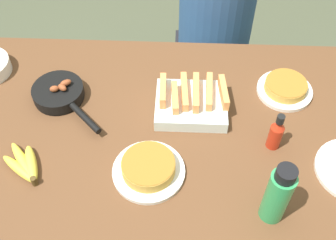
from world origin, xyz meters
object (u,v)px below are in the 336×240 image
at_px(melon_tray, 191,102).
at_px(person_figure, 213,45).
at_px(skillet, 60,94).
at_px(water_bottle, 278,195).
at_px(frittata_plate_center, 285,88).
at_px(banana_bunch, 25,165).
at_px(frittata_plate_side, 149,168).
at_px(hot_sauce_bottle, 276,133).

relative_size(melon_tray, person_figure, 0.23).
height_order(skillet, water_bottle, water_bottle).
relative_size(frittata_plate_center, person_figure, 0.18).
bearing_deg(water_bottle, banana_bunch, 170.57).
relative_size(banana_bunch, skillet, 0.60).
distance_m(frittata_plate_side, water_bottle, 0.42).
bearing_deg(hot_sauce_bottle, melon_tray, 151.09).
distance_m(water_bottle, hot_sauce_bottle, 0.27).
xyz_separation_m(skillet, person_figure, (0.63, 0.65, -0.29)).
xyz_separation_m(water_bottle, hot_sauce_bottle, (0.04, 0.27, -0.05)).
xyz_separation_m(skillet, frittata_plate_center, (0.87, 0.07, -0.01)).
height_order(melon_tray, frittata_plate_center, melon_tray).
height_order(frittata_plate_center, hot_sauce_bottle, hot_sauce_bottle).
distance_m(melon_tray, frittata_plate_side, 0.32).
bearing_deg(frittata_plate_side, person_figure, 74.82).
relative_size(frittata_plate_center, hot_sauce_bottle, 1.35).
bearing_deg(melon_tray, frittata_plate_side, -115.54).
bearing_deg(melon_tray, frittata_plate_center, 15.44).
relative_size(skillet, person_figure, 0.25).
bearing_deg(water_bottle, hot_sauce_bottle, 82.19).
bearing_deg(frittata_plate_center, banana_bunch, -156.93).
height_order(melon_tray, hot_sauce_bottle, hot_sauce_bottle).
bearing_deg(melon_tray, hot_sauce_bottle, -28.91).
bearing_deg(hot_sauce_bottle, frittata_plate_side, -162.76).
bearing_deg(melon_tray, banana_bunch, -152.34).
xyz_separation_m(skillet, frittata_plate_side, (0.36, -0.32, -0.00)).
xyz_separation_m(skillet, hot_sauce_bottle, (0.79, -0.19, 0.04)).
xyz_separation_m(banana_bunch, person_figure, (0.68, 0.97, -0.28)).
distance_m(skillet, frittata_plate_side, 0.49).
relative_size(water_bottle, hot_sauce_bottle, 1.57).
height_order(melon_tray, frittata_plate_side, melon_tray).
relative_size(skillet, frittata_plate_side, 1.21).
bearing_deg(person_figure, frittata_plate_side, -105.18).
xyz_separation_m(frittata_plate_center, water_bottle, (-0.11, -0.53, 0.10)).
height_order(melon_tray, skillet, melon_tray).
relative_size(banana_bunch, melon_tray, 0.67).
bearing_deg(person_figure, frittata_plate_center, -67.21).
relative_size(frittata_plate_side, hot_sauce_bottle, 1.54).
bearing_deg(banana_bunch, melon_tray, 27.66).
height_order(frittata_plate_side, person_figure, person_figure).
xyz_separation_m(banana_bunch, frittata_plate_side, (0.42, -0.00, 0.01)).
bearing_deg(banana_bunch, water_bottle, -9.43).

